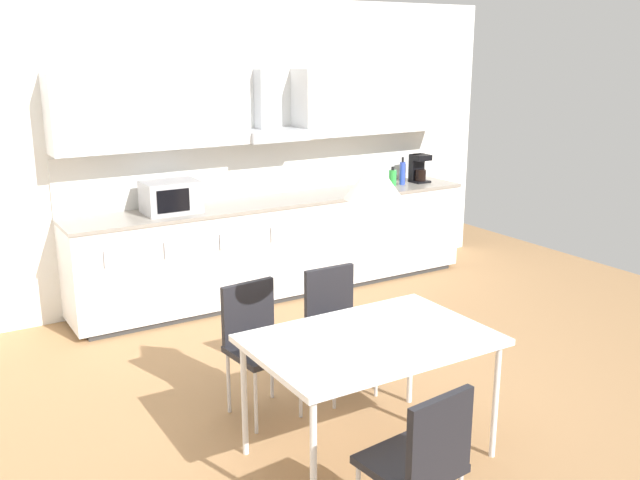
{
  "coord_description": "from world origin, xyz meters",
  "views": [
    {
      "loc": [
        -2.45,
        -3.62,
        2.34
      ],
      "look_at": [
        0.14,
        0.61,
        1.0
      ],
      "focal_mm": 40.0,
      "sensor_mm": 36.0,
      "label": 1
    }
  ],
  "objects_px": {
    "coffee_maker": "(419,168)",
    "pendant_lamp": "(374,178)",
    "microwave": "(171,197)",
    "dining_table": "(371,345)",
    "bottle_blue": "(402,173)",
    "chair_far_left": "(257,336)",
    "bottle_green": "(393,177)",
    "chair_far_right": "(336,317)",
    "chair_near_left": "(423,456)"
  },
  "relations": [
    {
      "from": "bottle_blue",
      "to": "dining_table",
      "type": "relative_size",
      "value": 0.22
    },
    {
      "from": "coffee_maker",
      "to": "pendant_lamp",
      "type": "height_order",
      "value": "pendant_lamp"
    },
    {
      "from": "coffee_maker",
      "to": "chair_far_left",
      "type": "height_order",
      "value": "coffee_maker"
    },
    {
      "from": "bottle_blue",
      "to": "bottle_green",
      "type": "relative_size",
      "value": 1.47
    },
    {
      "from": "coffee_maker",
      "to": "pendant_lamp",
      "type": "relative_size",
      "value": 0.94
    },
    {
      "from": "chair_far_left",
      "to": "pendant_lamp",
      "type": "bearing_deg",
      "value": -69.46
    },
    {
      "from": "microwave",
      "to": "pendant_lamp",
      "type": "bearing_deg",
      "value": -87.44
    },
    {
      "from": "coffee_maker",
      "to": "dining_table",
      "type": "height_order",
      "value": "coffee_maker"
    },
    {
      "from": "chair_far_left",
      "to": "coffee_maker",
      "type": "bearing_deg",
      "value": 34.47
    },
    {
      "from": "dining_table",
      "to": "chair_far_right",
      "type": "distance_m",
      "value": 0.9
    },
    {
      "from": "bottle_blue",
      "to": "bottle_green",
      "type": "height_order",
      "value": "bottle_blue"
    },
    {
      "from": "pendant_lamp",
      "to": "coffee_maker",
      "type": "bearing_deg",
      "value": 47.17
    },
    {
      "from": "bottle_green",
      "to": "chair_far_right",
      "type": "xyz_separation_m",
      "value": [
        -2.0,
        -2.03,
        -0.49
      ]
    },
    {
      "from": "chair_far_right",
      "to": "coffee_maker",
      "type": "bearing_deg",
      "value": 40.88
    },
    {
      "from": "chair_near_left",
      "to": "pendant_lamp",
      "type": "bearing_deg",
      "value": 70.46
    },
    {
      "from": "chair_far_left",
      "to": "pendant_lamp",
      "type": "distance_m",
      "value": 1.44
    },
    {
      "from": "microwave",
      "to": "dining_table",
      "type": "relative_size",
      "value": 0.35
    },
    {
      "from": "microwave",
      "to": "dining_table",
      "type": "bearing_deg",
      "value": -87.44
    },
    {
      "from": "bottle_blue",
      "to": "pendant_lamp",
      "type": "bearing_deg",
      "value": -130.42
    },
    {
      "from": "pendant_lamp",
      "to": "chair_far_right",
      "type": "bearing_deg",
      "value": 69.88
    },
    {
      "from": "chair_near_left",
      "to": "pendant_lamp",
      "type": "xyz_separation_m",
      "value": [
        0.3,
        0.83,
        1.13
      ]
    },
    {
      "from": "chair_near_left",
      "to": "bottle_blue",
      "type": "bearing_deg",
      "value": 53.52
    },
    {
      "from": "chair_near_left",
      "to": "pendant_lamp",
      "type": "height_order",
      "value": "pendant_lamp"
    },
    {
      "from": "microwave",
      "to": "pendant_lamp",
      "type": "xyz_separation_m",
      "value": [
        0.13,
        -2.85,
        0.59
      ]
    },
    {
      "from": "dining_table",
      "to": "chair_far_right",
      "type": "xyz_separation_m",
      "value": [
        0.31,
        0.83,
        -0.17
      ]
    },
    {
      "from": "chair_far_right",
      "to": "pendant_lamp",
      "type": "height_order",
      "value": "pendant_lamp"
    },
    {
      "from": "microwave",
      "to": "bottle_blue",
      "type": "bearing_deg",
      "value": -0.06
    },
    {
      "from": "microwave",
      "to": "bottle_blue",
      "type": "distance_m",
      "value": 2.56
    },
    {
      "from": "dining_table",
      "to": "coffee_maker",
      "type": "bearing_deg",
      "value": 47.17
    },
    {
      "from": "coffee_maker",
      "to": "bottle_green",
      "type": "relative_size",
      "value": 1.51
    },
    {
      "from": "microwave",
      "to": "dining_table",
      "type": "height_order",
      "value": "microwave"
    },
    {
      "from": "chair_far_right",
      "to": "microwave",
      "type": "bearing_deg",
      "value": 102.1
    },
    {
      "from": "bottle_blue",
      "to": "bottle_green",
      "type": "xyz_separation_m",
      "value": [
        -0.12,
        0.01,
        -0.04
      ]
    },
    {
      "from": "coffee_maker",
      "to": "bottle_green",
      "type": "distance_m",
      "value": 0.37
    },
    {
      "from": "coffee_maker",
      "to": "dining_table",
      "type": "bearing_deg",
      "value": -132.83
    },
    {
      "from": "microwave",
      "to": "bottle_blue",
      "type": "height_order",
      "value": "bottle_blue"
    },
    {
      "from": "bottle_green",
      "to": "chair_far_left",
      "type": "relative_size",
      "value": 0.23
    },
    {
      "from": "chair_near_left",
      "to": "pendant_lamp",
      "type": "relative_size",
      "value": 2.72
    },
    {
      "from": "coffee_maker",
      "to": "chair_far_right",
      "type": "bearing_deg",
      "value": -139.12
    },
    {
      "from": "dining_table",
      "to": "pendant_lamp",
      "type": "xyz_separation_m",
      "value": [
        -0.0,
        0.0,
        0.96
      ]
    },
    {
      "from": "chair_far_left",
      "to": "chair_near_left",
      "type": "bearing_deg",
      "value": -89.43
    },
    {
      "from": "dining_table",
      "to": "chair_near_left",
      "type": "xyz_separation_m",
      "value": [
        -0.3,
        -0.83,
        -0.17
      ]
    },
    {
      "from": "coffee_maker",
      "to": "pendant_lamp",
      "type": "xyz_separation_m",
      "value": [
        -2.67,
        -2.88,
        0.58
      ]
    },
    {
      "from": "chair_near_left",
      "to": "chair_far_right",
      "type": "xyz_separation_m",
      "value": [
        0.6,
        1.67,
        0.0
      ]
    },
    {
      "from": "microwave",
      "to": "chair_far_right",
      "type": "bearing_deg",
      "value": -77.9
    },
    {
      "from": "chair_far_left",
      "to": "dining_table",
      "type": "bearing_deg",
      "value": -69.46
    },
    {
      "from": "bottle_green",
      "to": "chair_far_right",
      "type": "distance_m",
      "value": 2.9
    },
    {
      "from": "bottle_green",
      "to": "chair_far_left",
      "type": "height_order",
      "value": "bottle_green"
    },
    {
      "from": "microwave",
      "to": "chair_far_right",
      "type": "height_order",
      "value": "microwave"
    },
    {
      "from": "bottle_blue",
      "to": "chair_near_left",
      "type": "xyz_separation_m",
      "value": [
        -2.73,
        -3.69,
        -0.53
      ]
    }
  ]
}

